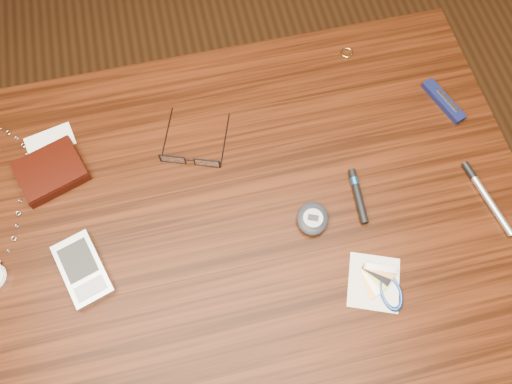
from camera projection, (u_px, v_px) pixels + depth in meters
ground at (245, 304)px, 1.52m from camera, size 3.80×3.80×0.00m
desk at (238, 237)px, 0.92m from camera, size 1.00×0.70×0.75m
wallet_and_card at (51, 170)px, 0.85m from camera, size 0.13×0.16×0.02m
eyeglasses at (191, 158)px, 0.86m from camera, size 0.14×0.14×0.02m
gold_ring at (347, 53)px, 0.96m from camera, size 0.03×0.03×0.00m
pda_phone at (83, 269)px, 0.79m from camera, size 0.09×0.13×0.02m
pedometer at (313, 218)px, 0.82m from camera, size 0.07×0.07×0.02m
notepad_keys at (382, 286)px, 0.78m from camera, size 0.11×0.11×0.01m
pocket_knife at (444, 101)px, 0.91m from camera, size 0.05×0.10×0.01m
silver_pen at (484, 192)px, 0.84m from camera, size 0.04×0.14×0.01m
black_blue_pen at (358, 194)px, 0.84m from camera, size 0.02×0.10×0.01m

